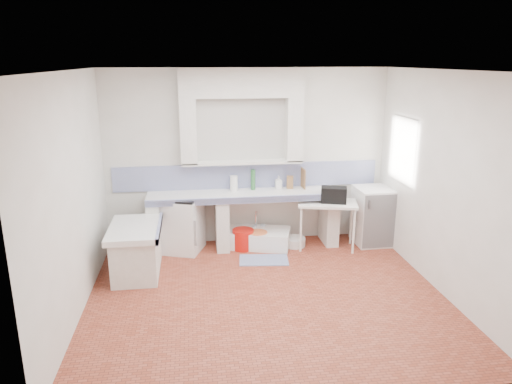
{
  "coord_description": "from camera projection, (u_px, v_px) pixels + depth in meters",
  "views": [
    {
      "loc": [
        -0.88,
        -5.43,
        2.92
      ],
      "look_at": [
        0.0,
        1.0,
        1.1
      ],
      "focal_mm": 33.3,
      "sensor_mm": 36.0,
      "label": 1
    }
  ],
  "objects": [
    {
      "name": "bucket_orange",
      "position": [
        258.0,
        240.0,
        7.54
      ],
      "size": [
        0.35,
        0.35,
        0.28
      ],
      "primitive_type": "cylinder",
      "rotation": [
        0.0,
        0.0,
        -0.17
      ],
      "color": "orange",
      "rests_on": "ground"
    },
    {
      "name": "peninsula_lip",
      "position": [
        159.0,
        228.0,
        6.58
      ],
      "size": [
        0.04,
        1.1,
        0.1
      ],
      "primitive_type": "cube",
      "color": "navy",
      "rests_on": "ground"
    },
    {
      "name": "backsplash",
      "position": [
        248.0,
        176.0,
        7.68
      ],
      "size": [
        4.27,
        0.03,
        0.4
      ],
      "primitive_type": "cube",
      "color": "navy",
      "rests_on": "ground"
    },
    {
      "name": "peninsula_base",
      "position": [
        137.0,
        253.0,
        6.63
      ],
      "size": [
        0.6,
        1.0,
        0.62
      ],
      "primitive_type": "cube",
      "color": "silver",
      "rests_on": "ground"
    },
    {
      "name": "wall_left",
      "position": [
        73.0,
        197.0,
        5.41
      ],
      "size": [
        0.0,
        4.5,
        4.5
      ],
      "primitive_type": "plane",
      "rotation": [
        1.57,
        0.0,
        1.57
      ],
      "color": "silver",
      "rests_on": "ground"
    },
    {
      "name": "side_table",
      "position": [
        327.0,
        225.0,
        7.53
      ],
      "size": [
        1.0,
        0.7,
        0.04
      ],
      "primitive_type": "cube",
      "rotation": [
        0.0,
        0.0,
        -0.23
      ],
      "color": "white",
      "rests_on": "ground"
    },
    {
      "name": "counter_pier_right",
      "position": [
        329.0,
        218.0,
        7.76
      ],
      "size": [
        0.2,
        0.55,
        0.82
      ],
      "primitive_type": "cube",
      "color": "silver",
      "rests_on": "ground"
    },
    {
      "name": "counter_pier_mid",
      "position": [
        222.0,
        223.0,
        7.53
      ],
      "size": [
        0.2,
        0.55,
        0.82
      ],
      "primitive_type": "cube",
      "color": "silver",
      "rests_on": "ground"
    },
    {
      "name": "rug",
      "position": [
        264.0,
        260.0,
        7.13
      ],
      "size": [
        0.77,
        0.5,
        0.01
      ],
      "primitive_type": "cube",
      "rotation": [
        0.0,
        0.0,
        -0.11
      ],
      "color": "#34488C",
      "rests_on": "ground"
    },
    {
      "name": "water_bottle_b",
      "position": [
        263.0,
        233.0,
        7.83
      ],
      "size": [
        0.1,
        0.1,
        0.3
      ],
      "primitive_type": "cylinder",
      "rotation": [
        0.0,
        0.0,
        -0.31
      ],
      "color": "silver",
      "rests_on": "ground"
    },
    {
      "name": "peninsula_top",
      "position": [
        135.0,
        229.0,
        6.54
      ],
      "size": [
        0.7,
        1.1,
        0.08
      ],
      "primitive_type": "cube",
      "color": "white",
      "rests_on": "ground"
    },
    {
      "name": "paper_towel",
      "position": [
        234.0,
        183.0,
        7.52
      ],
      "size": [
        0.15,
        0.15,
        0.24
      ],
      "primitive_type": "cylinder",
      "rotation": [
        0.0,
        0.0,
        -0.29
      ],
      "color": "white",
      "rests_on": "counter_slab"
    },
    {
      "name": "counter_lip",
      "position": [
        246.0,
        200.0,
        7.19
      ],
      "size": [
        3.0,
        0.04,
        0.1
      ],
      "primitive_type": "cube",
      "color": "navy",
      "rests_on": "ground"
    },
    {
      "name": "bucket_red",
      "position": [
        243.0,
        239.0,
        7.54
      ],
      "size": [
        0.4,
        0.4,
        0.32
      ],
      "primitive_type": "cylinder",
      "rotation": [
        0.0,
        0.0,
        0.2
      ],
      "color": "red",
      "rests_on": "ground"
    },
    {
      "name": "knife_block",
      "position": [
        290.0,
        182.0,
        7.66
      ],
      "size": [
        0.11,
        0.1,
        0.2
      ],
      "primitive_type": "cube",
      "rotation": [
        0.0,
        0.0,
        -0.17
      ],
      "color": "olive",
      "rests_on": "counter_slab"
    },
    {
      "name": "soap_bottle",
      "position": [
        278.0,
        182.0,
        7.63
      ],
      "size": [
        0.1,
        0.1,
        0.22
      ],
      "primitive_type": "imported",
      "rotation": [
        0.0,
        0.0,
        0.02
      ],
      "color": "white",
      "rests_on": "counter_slab"
    },
    {
      "name": "basin_white",
      "position": [
        295.0,
        242.0,
        7.68
      ],
      "size": [
        0.45,
        0.45,
        0.14
      ],
      "primitive_type": "cylinder",
      "rotation": [
        0.0,
        0.0,
        0.34
      ],
      "color": "white",
      "rests_on": "ground"
    },
    {
      "name": "green_bottle_a",
      "position": [
        253.0,
        180.0,
        7.57
      ],
      "size": [
        0.08,
        0.08,
        0.31
      ],
      "primitive_type": "cylinder",
      "rotation": [
        0.0,
        0.0,
        -0.28
      ],
      "color": "#2A6532",
      "rests_on": "counter_slab"
    },
    {
      "name": "floor",
      "position": [
        267.0,
        295.0,
        6.08
      ],
      "size": [
        4.5,
        4.5,
        0.0
      ],
      "primitive_type": "plane",
      "color": "#9A4430",
      "rests_on": "ground"
    },
    {
      "name": "ceiling",
      "position": [
        268.0,
        70.0,
        5.32
      ],
      "size": [
        4.5,
        4.5,
        0.0
      ],
      "primitive_type": "plane",
      "rotation": [
        3.14,
        0.0,
        0.0
      ],
      "color": "silver",
      "rests_on": "ground"
    },
    {
      "name": "fridge",
      "position": [
        374.0,
        216.0,
        7.72
      ],
      "size": [
        0.61,
        0.61,
        0.93
      ],
      "primitive_type": "cube",
      "rotation": [
        0.0,
        0.0,
        0.01
      ],
      "color": "white",
      "rests_on": "ground"
    },
    {
      "name": "water_bottle_a",
      "position": [
        255.0,
        234.0,
        7.82
      ],
      "size": [
        0.09,
        0.09,
        0.29
      ],
      "primitive_type": "cylinder",
      "rotation": [
        0.0,
        0.0,
        0.16
      ],
      "color": "silver",
      "rests_on": "ground"
    },
    {
      "name": "lace_valance",
      "position": [
        407.0,
        125.0,
        6.99
      ],
      "size": [
        0.01,
        0.84,
        0.24
      ],
      "primitive_type": "cube",
      "color": "white",
      "rests_on": "ground"
    },
    {
      "name": "cutting_board",
      "position": [
        303.0,
        178.0,
        7.67
      ],
      "size": [
        0.03,
        0.23,
        0.32
      ],
      "primitive_type": "cube",
      "rotation": [
        0.0,
        0.0,
        0.03
      ],
      "color": "olive",
      "rests_on": "counter_slab"
    },
    {
      "name": "sink",
      "position": [
        258.0,
        239.0,
        7.66
      ],
      "size": [
        1.14,
        0.82,
        0.25
      ],
      "primitive_type": "cube",
      "rotation": [
        0.0,
        0.0,
        -0.28
      ],
      "color": "white",
      "rests_on": "ground"
    },
    {
      "name": "stove",
      "position": [
        181.0,
        225.0,
        7.42
      ],
      "size": [
        0.76,
        0.75,
        0.85
      ],
      "primitive_type": "cube",
      "rotation": [
        0.0,
        0.0,
        -0.35
      ],
      "color": "white",
      "rests_on": "ground"
    },
    {
      "name": "black_bag",
      "position": [
        334.0,
        195.0,
        7.38
      ],
      "size": [
        0.44,
        0.33,
        0.25
      ],
      "primitive_type": "cube",
      "rotation": [
        0.0,
        0.0,
        -0.29
      ],
      "color": "black",
      "rests_on": "side_table"
    },
    {
      "name": "alcove_mass",
      "position": [
        242.0,
        83.0,
        7.16
      ],
      "size": [
        1.9,
        0.25,
        0.45
      ],
      "primitive_type": "cube",
      "color": "silver",
      "rests_on": "ground"
    },
    {
      "name": "counter_pier_left",
      "position": [
        155.0,
        226.0,
        7.39
      ],
      "size": [
        0.2,
        0.55,
        0.82
      ],
      "primitive_type": "cube",
      "color": "silver",
      "rests_on": "ground"
    },
    {
      "name": "window_frame",
      "position": [
        414.0,
        150.0,
        7.11
      ],
      "size": [
        0.35,
        0.86,
        1.06
      ],
      "primitive_type": "cube",
      "color": "#372211",
      "rests_on": "ground"
    },
    {
      "name": "bucket_blue",
      "position": [
        279.0,
        240.0,
        7.59
      ],
      "size": [
        0.32,
        0.32,
        0.27
      ],
      "primitive_type": "cylinder",
      "rotation": [
        0.0,
        0.0,
        -0.12
      ],
      "color": "blue",
      "rests_on": "ground"
    },
    {
      "name": "green_bottle_b",
      "position": [
        253.0,
        180.0,
        7.56
      ],
      "size": [
        0.09,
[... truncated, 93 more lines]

